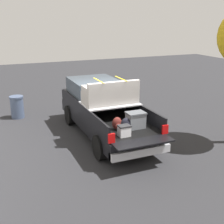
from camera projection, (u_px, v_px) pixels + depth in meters
ground_plane at (106, 135)px, 11.23m from camera, size 40.00×40.00×0.00m
pickup_truck at (102, 108)px, 11.26m from camera, size 6.05×2.06×2.23m
trash_can at (17, 107)px, 13.06m from camera, size 0.60×0.60×0.98m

